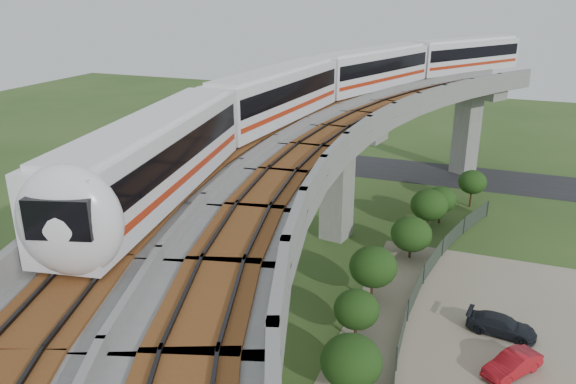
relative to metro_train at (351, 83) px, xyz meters
The scene contains 15 objects.
ground 16.84m from the metro_train, 97.23° to the right, with size 160.00×160.00×0.00m, color #2C4D1E.
dirt_lot 22.10m from the metro_train, 46.89° to the right, with size 18.00×26.00×0.04m, color gray.
asphalt_road 22.34m from the metro_train, 94.45° to the left, with size 60.00×8.00×0.03m, color #232326.
viaduct 12.10m from the metro_train, 78.15° to the right, with size 19.58×73.98×11.40m.
metro_train is the anchor object (origin of this frame).
fence 18.24m from the metro_train, 53.94° to the right, with size 3.87×38.73×1.50m.
tree_0 16.70m from the metro_train, 46.86° to the left, with size 2.55×2.55×3.50m.
tree_1 13.23m from the metro_train, 34.81° to the left, with size 2.61×2.61×3.29m.
tree_2 12.08m from the metro_train, 23.39° to the left, with size 3.03×3.03×3.63m.
tree_3 12.15m from the metro_train, 25.54° to the right, with size 3.04×3.04×3.24m.
tree_4 14.63m from the metro_train, 65.78° to the right, with size 3.04×3.04×3.81m.
tree_5 18.31m from the metro_train, 72.50° to the right, with size 2.59×2.59×3.20m.
tree_6 22.28m from the metro_train, 73.94° to the right, with size 3.06×3.06×3.26m.
car_red 22.64m from the metro_train, 48.03° to the right, with size 1.23×3.53×1.16m, color #A40F18.
car_dark 20.14m from the metro_train, 41.14° to the right, with size 1.59×3.92×1.14m, color black.
Camera 1 is at (12.18, -29.97, 19.07)m, focal length 35.00 mm.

